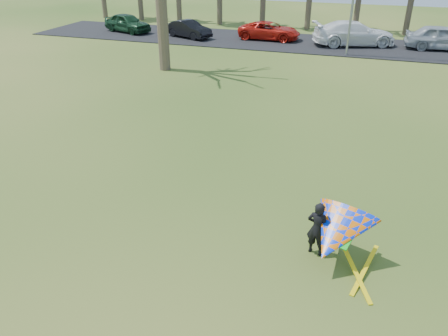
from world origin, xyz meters
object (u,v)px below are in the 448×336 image
(car_3, at_px, (354,33))
(kite_flyer, at_px, (335,233))
(car_1, at_px, (189,29))
(car_2, at_px, (269,31))
(car_4, at_px, (442,38))
(car_0, at_px, (127,23))

(car_3, bearing_deg, kite_flyer, 162.61)
(car_1, xyz_separation_m, kite_flyer, (13.54, -23.93, 0.13))
(car_1, bearing_deg, car_2, -56.86)
(car_2, distance_m, car_4, 12.16)
(car_0, bearing_deg, car_4, -68.22)
(car_4, relative_size, kite_flyer, 2.03)
(car_4, distance_m, kite_flyer, 25.90)
(car_0, distance_m, car_1, 5.75)
(car_3, relative_size, kite_flyer, 2.43)
(car_1, xyz_separation_m, car_4, (18.32, 1.52, 0.18))
(car_0, xyz_separation_m, car_2, (11.88, 0.67, -0.08))
(car_0, relative_size, car_4, 0.89)
(car_2, xyz_separation_m, car_3, (6.26, -0.17, 0.19))
(car_4, bearing_deg, car_2, 88.15)
(car_2, height_order, kite_flyer, kite_flyer)
(car_0, relative_size, car_3, 0.74)
(car_3, xyz_separation_m, kite_flyer, (1.11, -25.02, -0.07))
(car_0, xyz_separation_m, car_3, (18.15, 0.49, 0.11))
(car_3, distance_m, car_4, 5.91)
(car_0, distance_m, car_2, 11.90)
(car_3, relative_size, car_4, 1.20)
(car_0, height_order, car_4, car_4)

